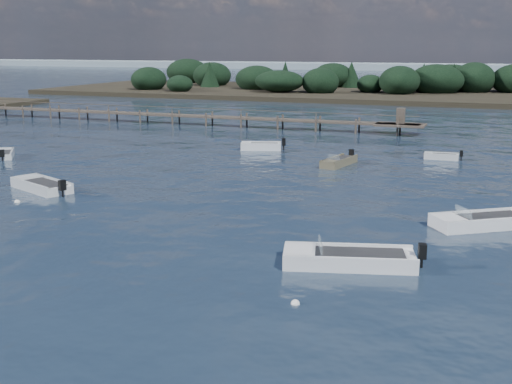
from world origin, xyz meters
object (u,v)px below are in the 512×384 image
at_px(tender_far_grey, 4,155).
at_px(dinghy_mid_grey, 41,187).
at_px(dinghy_mid_white_b, 482,223).
at_px(dinghy_extra_b, 339,163).
at_px(jetty, 176,115).
at_px(tender_far_white, 261,148).
at_px(tender_far_grey_b, 441,158).
at_px(dinghy_mid_white_a, 348,261).

bearing_deg(tender_far_grey, dinghy_mid_grey, -39.00).
distance_m(dinghy_mid_white_b, dinghy_mid_grey, 26.20).
distance_m(dinghy_extra_b, jetty, 30.73).
bearing_deg(tender_far_white, tender_far_grey_b, 2.62).
height_order(tender_far_white, tender_far_grey, tender_far_white).
xyz_separation_m(tender_far_white, dinghy_mid_white_b, (18.90, -18.85, -0.01)).
relative_size(tender_far_grey, jetty, 0.05).
xyz_separation_m(tender_far_white, tender_far_grey, (-18.08, -11.17, -0.02)).
relative_size(dinghy_mid_white_a, tender_far_grey_b, 1.97).
relative_size(dinghy_mid_white_b, dinghy_extra_b, 1.13).
bearing_deg(tender_far_grey, dinghy_mid_white_b, -11.74).
height_order(tender_far_grey_b, tender_far_grey, tender_far_grey).
xyz_separation_m(dinghy_mid_white_a, dinghy_mid_grey, (-21.24, 7.01, -0.00)).
bearing_deg(dinghy_mid_grey, tender_far_grey, 141.00).
height_order(tender_far_white, tender_far_grey_b, tender_far_white).
bearing_deg(dinghy_mid_white_a, dinghy_mid_grey, 161.73).
distance_m(dinghy_mid_white_b, jetty, 48.13).
height_order(dinghy_extra_b, dinghy_mid_white_a, dinghy_mid_white_a).
bearing_deg(dinghy_mid_white_a, dinghy_mid_white_b, 58.58).
bearing_deg(dinghy_mid_white_a, dinghy_extra_b, 104.82).
bearing_deg(tender_far_grey, jetty, 85.28).
bearing_deg(dinghy_mid_white_b, tender_far_grey, 168.26).
height_order(dinghy_extra_b, jetty, jetty).
xyz_separation_m(tender_far_grey_b, jetty, (-31.10, 13.61, 0.84)).
xyz_separation_m(tender_far_white, dinghy_mid_white_a, (13.97, -26.93, -0.01)).
height_order(dinghy_mid_grey, tender_far_grey, dinghy_mid_grey).
relative_size(dinghy_extra_b, dinghy_mid_grey, 0.90).
height_order(dinghy_mid_white_b, dinghy_mid_white_a, dinghy_mid_white_a).
bearing_deg(jetty, dinghy_mid_white_a, -54.01).
bearing_deg(tender_far_white, dinghy_mid_white_a, -62.58).
distance_m(dinghy_mid_grey, tender_far_grey_b, 30.44).
bearing_deg(dinghy_mid_white_b, tender_far_white, 135.08).
height_order(dinghy_mid_white_b, dinghy_mid_grey, dinghy_mid_white_b).
distance_m(dinghy_mid_white_a, jetty, 50.96).
bearing_deg(dinghy_mid_grey, dinghy_mid_white_b, 2.34).
bearing_deg(dinghy_extra_b, tender_far_grey_b, 37.94).
bearing_deg(tender_far_white, dinghy_extra_b, -30.53).
height_order(dinghy_extra_b, tender_far_grey_b, dinghy_extra_b).
bearing_deg(dinghy_mid_white_b, dinghy_mid_white_a, -121.42).
bearing_deg(tender_far_grey, dinghy_extra_b, 13.71).
distance_m(dinghy_mid_white_a, tender_far_grey_b, 27.65).
xyz_separation_m(dinghy_extra_b, tender_far_grey_b, (7.02, 5.47, -0.02)).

